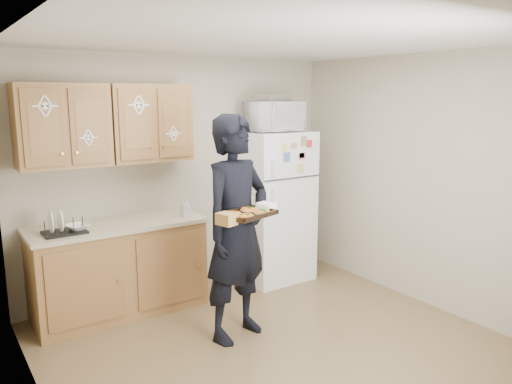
% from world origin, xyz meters
% --- Properties ---
extents(floor, '(3.60, 3.60, 0.00)m').
position_xyz_m(floor, '(0.00, 0.00, 0.00)').
color(floor, brown).
rests_on(floor, ground).
extents(ceiling, '(3.60, 3.60, 0.00)m').
position_xyz_m(ceiling, '(0.00, 0.00, 2.50)').
color(ceiling, silver).
rests_on(ceiling, wall_back).
extents(wall_back, '(3.60, 0.04, 2.50)m').
position_xyz_m(wall_back, '(0.00, 1.80, 1.25)').
color(wall_back, '#ACA28B').
rests_on(wall_back, floor).
extents(wall_front, '(3.60, 0.04, 2.50)m').
position_xyz_m(wall_front, '(0.00, -1.80, 1.25)').
color(wall_front, '#ACA28B').
rests_on(wall_front, floor).
extents(wall_left, '(0.04, 3.60, 2.50)m').
position_xyz_m(wall_left, '(-1.80, 0.00, 1.25)').
color(wall_left, '#ACA28B').
rests_on(wall_left, floor).
extents(wall_right, '(0.04, 3.60, 2.50)m').
position_xyz_m(wall_right, '(1.80, 0.00, 1.25)').
color(wall_right, '#ACA28B').
rests_on(wall_right, floor).
extents(refrigerator, '(0.75, 0.70, 1.70)m').
position_xyz_m(refrigerator, '(0.95, 1.43, 0.85)').
color(refrigerator, white).
rests_on(refrigerator, floor).
extents(base_cabinet, '(1.60, 0.60, 0.86)m').
position_xyz_m(base_cabinet, '(-0.85, 1.48, 0.43)').
color(base_cabinet, brown).
rests_on(base_cabinet, floor).
extents(countertop, '(1.64, 0.64, 0.04)m').
position_xyz_m(countertop, '(-0.85, 1.48, 0.88)').
color(countertop, '#C4B897').
rests_on(countertop, base_cabinet).
extents(upper_cab_left, '(0.80, 0.33, 0.75)m').
position_xyz_m(upper_cab_left, '(-1.25, 1.61, 1.83)').
color(upper_cab_left, brown).
rests_on(upper_cab_left, wall_back).
extents(upper_cab_right, '(0.80, 0.33, 0.75)m').
position_xyz_m(upper_cab_right, '(-0.43, 1.61, 1.83)').
color(upper_cab_right, brown).
rests_on(upper_cab_right, wall_back).
extents(cereal_box, '(0.20, 0.07, 0.32)m').
position_xyz_m(cereal_box, '(1.47, 1.67, 0.16)').
color(cereal_box, '#E8AF52').
rests_on(cereal_box, floor).
extents(person, '(0.81, 0.64, 1.95)m').
position_xyz_m(person, '(-0.16, 0.43, 0.97)').
color(person, black).
rests_on(person, floor).
extents(baking_tray, '(0.48, 0.41, 0.04)m').
position_xyz_m(baking_tray, '(-0.24, 0.15, 1.17)').
color(baking_tray, black).
rests_on(baking_tray, person).
extents(pizza_front_left, '(0.14, 0.14, 0.02)m').
position_xyz_m(pizza_front_left, '(-0.31, 0.05, 1.18)').
color(pizza_front_left, orange).
rests_on(pizza_front_left, baking_tray).
extents(pizza_front_right, '(0.14, 0.14, 0.02)m').
position_xyz_m(pizza_front_right, '(-0.13, 0.10, 1.18)').
color(pizza_front_right, orange).
rests_on(pizza_front_right, baking_tray).
extents(pizza_back_left, '(0.14, 0.14, 0.02)m').
position_xyz_m(pizza_back_left, '(-0.35, 0.19, 1.18)').
color(pizza_back_left, orange).
rests_on(pizza_back_left, baking_tray).
extents(pizza_back_right, '(0.14, 0.14, 0.02)m').
position_xyz_m(pizza_back_right, '(-0.16, 0.24, 1.18)').
color(pizza_back_right, orange).
rests_on(pizza_back_right, baking_tray).
extents(microwave, '(0.62, 0.44, 0.33)m').
position_xyz_m(microwave, '(0.92, 1.38, 1.86)').
color(microwave, white).
rests_on(microwave, refrigerator).
extents(foil_pan, '(0.37, 0.28, 0.07)m').
position_xyz_m(foil_pan, '(0.94, 1.41, 2.06)').
color(foil_pan, '#B9B8BF').
rests_on(foil_pan, microwave).
extents(dish_rack, '(0.36, 0.27, 0.14)m').
position_xyz_m(dish_rack, '(-1.35, 1.39, 0.97)').
color(dish_rack, black).
rests_on(dish_rack, countertop).
extents(bowl, '(0.25, 0.25, 0.05)m').
position_xyz_m(bowl, '(-1.23, 1.39, 0.94)').
color(bowl, white).
rests_on(bowl, dish_rack).
extents(soap_bottle, '(0.09, 0.09, 0.19)m').
position_xyz_m(soap_bottle, '(-0.18, 1.36, 0.99)').
color(soap_bottle, white).
rests_on(soap_bottle, countertop).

